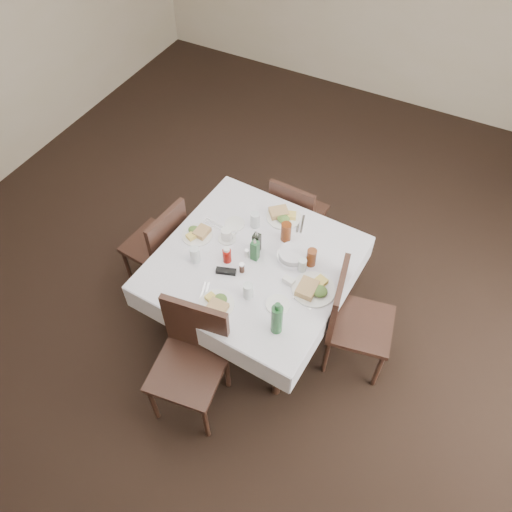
{
  "coord_description": "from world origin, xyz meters",
  "views": [
    {
      "loc": [
        1.28,
        -2.22,
        3.63
      ],
      "look_at": [
        0.21,
        -0.17,
        0.8
      ],
      "focal_mm": 35.0,
      "sensor_mm": 36.0,
      "label": 1
    }
  ],
  "objects_px": {
    "dining_table": "(254,267)",
    "green_bottle": "(277,319)",
    "water_w": "(195,254)",
    "chair_south": "(192,353)",
    "chair_west": "(161,243)",
    "bread_basket": "(293,255)",
    "oil_cruet_green": "(255,250)",
    "water_e": "(302,265)",
    "oil_cruet_dark": "(257,242)",
    "coffee_mug": "(227,235)",
    "ketchup_bottle": "(227,255)",
    "chair_north": "(295,213)",
    "chair_east": "(350,316)",
    "water_n": "(255,220)",
    "water_s": "(248,291)"
  },
  "relations": [
    {
      "from": "water_e",
      "to": "water_s",
      "type": "bearing_deg",
      "value": -121.47
    },
    {
      "from": "water_w",
      "to": "ketchup_bottle",
      "type": "height_order",
      "value": "ketchup_bottle"
    },
    {
      "from": "chair_south",
      "to": "chair_west",
      "type": "height_order",
      "value": "chair_south"
    },
    {
      "from": "water_s",
      "to": "chair_south",
      "type": "bearing_deg",
      "value": -110.84
    },
    {
      "from": "oil_cruet_green",
      "to": "green_bottle",
      "type": "bearing_deg",
      "value": -49.21
    },
    {
      "from": "water_e",
      "to": "oil_cruet_dark",
      "type": "bearing_deg",
      "value": 177.93
    },
    {
      "from": "dining_table",
      "to": "green_bottle",
      "type": "xyz_separation_m",
      "value": [
        0.4,
        -0.45,
        0.21
      ]
    },
    {
      "from": "dining_table",
      "to": "water_n",
      "type": "xyz_separation_m",
      "value": [
        -0.16,
        0.32,
        0.14
      ]
    },
    {
      "from": "water_e",
      "to": "oil_cruet_green",
      "type": "bearing_deg",
      "value": -170.39
    },
    {
      "from": "chair_west",
      "to": "water_w",
      "type": "height_order",
      "value": "chair_west"
    },
    {
      "from": "chair_south",
      "to": "oil_cruet_green",
      "type": "height_order",
      "value": "chair_south"
    },
    {
      "from": "chair_north",
      "to": "chair_west",
      "type": "height_order",
      "value": "chair_west"
    },
    {
      "from": "chair_north",
      "to": "coffee_mug",
      "type": "xyz_separation_m",
      "value": [
        -0.25,
        -0.74,
        0.31
      ]
    },
    {
      "from": "chair_north",
      "to": "water_e",
      "type": "height_order",
      "value": "water_e"
    },
    {
      "from": "dining_table",
      "to": "coffee_mug",
      "type": "height_order",
      "value": "coffee_mug"
    },
    {
      "from": "oil_cruet_dark",
      "to": "water_e",
      "type": "bearing_deg",
      "value": -2.07
    },
    {
      "from": "coffee_mug",
      "to": "oil_cruet_dark",
      "type": "bearing_deg",
      "value": 0.95
    },
    {
      "from": "chair_north",
      "to": "chair_east",
      "type": "distance_m",
      "value": 1.15
    },
    {
      "from": "bread_basket",
      "to": "oil_cruet_green",
      "type": "xyz_separation_m",
      "value": [
        -0.25,
        -0.12,
        0.06
      ]
    },
    {
      "from": "water_s",
      "to": "coffee_mug",
      "type": "xyz_separation_m",
      "value": [
        -0.39,
        0.39,
        -0.02
      ]
    },
    {
      "from": "dining_table",
      "to": "green_bottle",
      "type": "distance_m",
      "value": 0.64
    },
    {
      "from": "chair_south",
      "to": "ketchup_bottle",
      "type": "bearing_deg",
      "value": 98.66
    },
    {
      "from": "chair_north",
      "to": "water_n",
      "type": "relative_size",
      "value": 6.57
    },
    {
      "from": "water_s",
      "to": "water_n",
      "type": "bearing_deg",
      "value": 113.67
    },
    {
      "from": "chair_north",
      "to": "water_e",
      "type": "bearing_deg",
      "value": -63.17
    },
    {
      "from": "dining_table",
      "to": "oil_cruet_green",
      "type": "xyz_separation_m",
      "value": [
        -0.0,
        0.03,
        0.17
      ]
    },
    {
      "from": "dining_table",
      "to": "water_e",
      "type": "distance_m",
      "value": 0.38
    },
    {
      "from": "chair_north",
      "to": "bread_basket",
      "type": "distance_m",
      "value": 0.8
    },
    {
      "from": "water_n",
      "to": "coffee_mug",
      "type": "bearing_deg",
      "value": -119.35
    },
    {
      "from": "oil_cruet_green",
      "to": "chair_south",
      "type": "bearing_deg",
      "value": -94.6
    },
    {
      "from": "chair_east",
      "to": "water_w",
      "type": "relative_size",
      "value": 7.21
    },
    {
      "from": "dining_table",
      "to": "water_w",
      "type": "xyz_separation_m",
      "value": [
        -0.38,
        -0.19,
        0.14
      ]
    },
    {
      "from": "oil_cruet_dark",
      "to": "coffee_mug",
      "type": "xyz_separation_m",
      "value": [
        -0.25,
        -0.0,
        -0.05
      ]
    },
    {
      "from": "water_e",
      "to": "coffee_mug",
      "type": "relative_size",
      "value": 0.81
    },
    {
      "from": "water_e",
      "to": "bread_basket",
      "type": "distance_m",
      "value": 0.12
    },
    {
      "from": "bread_basket",
      "to": "green_bottle",
      "type": "xyz_separation_m",
      "value": [
        0.16,
        -0.6,
        0.1
      ]
    },
    {
      "from": "oil_cruet_green",
      "to": "green_bottle",
      "type": "distance_m",
      "value": 0.63
    },
    {
      "from": "dining_table",
      "to": "oil_cruet_dark",
      "type": "relative_size",
      "value": 6.63
    },
    {
      "from": "chair_south",
      "to": "bread_basket",
      "type": "relative_size",
      "value": 4.29
    },
    {
      "from": "chair_west",
      "to": "bread_basket",
      "type": "relative_size",
      "value": 3.97
    },
    {
      "from": "water_w",
      "to": "green_bottle",
      "type": "relative_size",
      "value": 0.45
    },
    {
      "from": "ketchup_bottle",
      "to": "oil_cruet_dark",
      "type": "bearing_deg",
      "value": 52.42
    },
    {
      "from": "water_n",
      "to": "ketchup_bottle",
      "type": "bearing_deg",
      "value": -92.61
    },
    {
      "from": "water_e",
      "to": "green_bottle",
      "type": "xyz_separation_m",
      "value": [
        0.06,
        -0.53,
        0.08
      ]
    },
    {
      "from": "water_s",
      "to": "oil_cruet_dark",
      "type": "bearing_deg",
      "value": 109.6
    },
    {
      "from": "coffee_mug",
      "to": "chair_west",
      "type": "bearing_deg",
      "value": -168.53
    },
    {
      "from": "water_w",
      "to": "chair_south",
      "type": "bearing_deg",
      "value": -61.87
    },
    {
      "from": "water_e",
      "to": "coffee_mug",
      "type": "distance_m",
      "value": 0.63
    },
    {
      "from": "green_bottle",
      "to": "water_w",
      "type": "bearing_deg",
      "value": 162.11
    },
    {
      "from": "water_n",
      "to": "oil_cruet_dark",
      "type": "distance_m",
      "value": 0.25
    }
  ]
}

